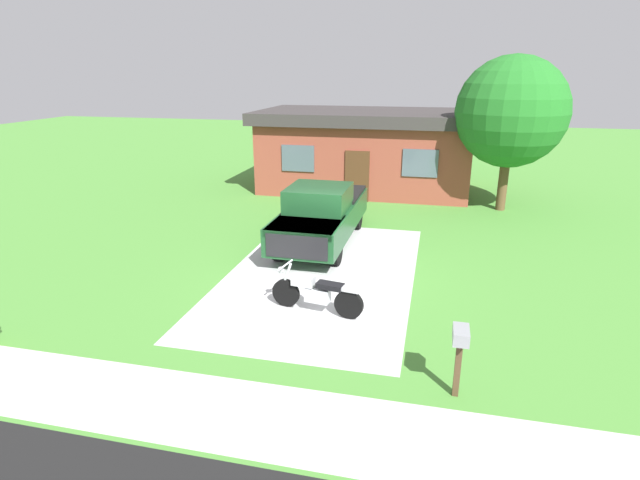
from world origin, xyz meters
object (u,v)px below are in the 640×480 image
at_px(motorcycle, 316,293).
at_px(neighbor_house, 366,149).
at_px(pickup_truck, 322,213).
at_px(mailbox, 460,344).
at_px(shade_tree, 511,112).

xyz_separation_m(motorcycle, neighbor_house, (-0.72, 12.75, 1.32)).
height_order(pickup_truck, mailbox, pickup_truck).
relative_size(mailbox, neighbor_house, 0.13).
bearing_deg(mailbox, shade_tree, 81.17).
bearing_deg(neighbor_house, motorcycle, -86.77).
height_order(motorcycle, pickup_truck, pickup_truck).
bearing_deg(mailbox, motorcycle, 140.77).
distance_m(pickup_truck, neighbor_house, 7.98).
xyz_separation_m(mailbox, neighbor_house, (-3.75, 15.22, 0.81)).
bearing_deg(motorcycle, mailbox, -39.23).
bearing_deg(neighbor_house, mailbox, -76.16).
relative_size(shade_tree, neighbor_house, 0.60).
height_order(shade_tree, neighbor_house, shade_tree).
distance_m(motorcycle, shade_tree, 11.81).
relative_size(mailbox, shade_tree, 0.22).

